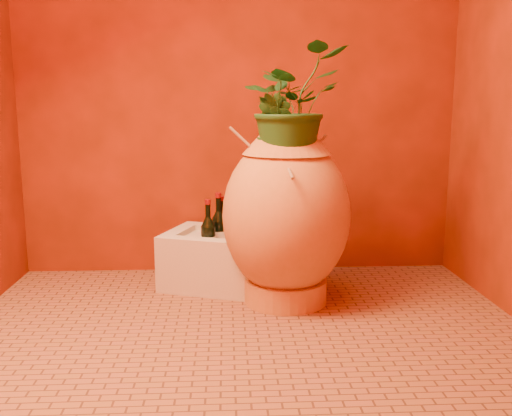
{
  "coord_description": "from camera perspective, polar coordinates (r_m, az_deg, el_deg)",
  "views": [
    {
      "loc": [
        -0.08,
        -2.31,
        0.98
      ],
      "look_at": [
        0.06,
        0.35,
        0.49
      ],
      "focal_mm": 40.0,
      "sensor_mm": 36.0,
      "label": 1
    }
  ],
  "objects": [
    {
      "name": "amphora",
      "position": [
        2.79,
        3.03,
        -0.68
      ],
      "size": [
        0.76,
        0.76,
        0.89
      ],
      "rotation": [
        0.0,
        0.0,
        0.25
      ],
      "color": "#B87334",
      "rests_on": "floor"
    },
    {
      "name": "wine_bottle_b",
      "position": [
        3.09,
        -3.75,
        -2.56
      ],
      "size": [
        0.08,
        0.08,
        0.35
      ],
      "color": "black",
      "rests_on": "stone_basin"
    },
    {
      "name": "wine_bottle_c",
      "position": [
        3.13,
        -3.33,
        -2.55
      ],
      "size": [
        0.08,
        0.08,
        0.32
      ],
      "color": "black",
      "rests_on": "stone_basin"
    },
    {
      "name": "wall_tap",
      "position": [
        3.24,
        2.42,
        5.93
      ],
      "size": [
        0.08,
        0.17,
        0.19
      ],
      "color": "#AF6C28",
      "rests_on": "wall_back"
    },
    {
      "name": "plant_side",
      "position": [
        2.69,
        2.02,
        7.57
      ],
      "size": [
        0.24,
        0.25,
        0.36
      ],
      "primitive_type": "imported",
      "rotation": [
        0.0,
        0.0,
        -1.04
      ],
      "color": "#19481A",
      "rests_on": "amphora"
    },
    {
      "name": "plant_main",
      "position": [
        2.72,
        3.5,
        10.3
      ],
      "size": [
        0.65,
        0.63,
        0.55
      ],
      "primitive_type": "imported",
      "rotation": [
        0.0,
        0.0,
        0.62
      ],
      "color": "#19481A",
      "rests_on": "amphora"
    },
    {
      "name": "wine_bottle_a",
      "position": [
        3.0,
        -4.79,
        -3.11
      ],
      "size": [
        0.08,
        0.08,
        0.33
      ],
      "color": "black",
      "rests_on": "stone_basin"
    },
    {
      "name": "floor",
      "position": [
        2.51,
        -1.08,
        -12.54
      ],
      "size": [
        2.5,
        2.5,
        0.0
      ],
      "primitive_type": "plane",
      "color": "brown",
      "rests_on": "ground"
    },
    {
      "name": "wall_back",
      "position": [
        3.32,
        -1.76,
        15.07
      ],
      "size": [
        2.5,
        0.02,
        2.5
      ],
      "primitive_type": "cube",
      "color": "#551C04",
      "rests_on": "ground"
    },
    {
      "name": "stone_basin",
      "position": [
        3.1,
        -2.95,
        -5.28
      ],
      "size": [
        0.75,
        0.64,
        0.3
      ],
      "rotation": [
        0.0,
        0.0,
        -0.34
      ],
      "color": "beige",
      "rests_on": "floor"
    }
  ]
}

